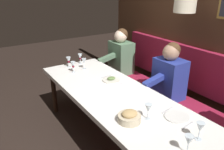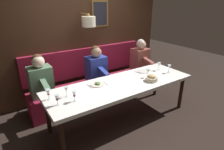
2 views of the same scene
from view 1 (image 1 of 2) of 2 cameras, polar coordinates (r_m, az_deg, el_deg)
name	(u,v)px [view 1 (image 1 of 2)]	position (r m, az deg, el deg)	size (l,w,h in m)	color
ground_plane	(116,146)	(3.06, 1.08, -17.47)	(12.00, 12.00, 0.00)	black
dining_table	(117,100)	(2.68, 1.18, -6.21)	(0.90, 2.69, 0.74)	white
banquette_bench	(167,111)	(3.42, 13.70, -8.84)	(0.52, 2.89, 0.45)	maroon
back_wall_panel	(204,28)	(3.45, 22.21, 10.82)	(0.59, 4.09, 2.90)	#422819
diner_near	(169,73)	(3.17, 14.29, 0.46)	(0.60, 0.40, 0.79)	#283893
diner_middle	(121,53)	(3.98, 2.24, 5.61)	(0.60, 0.40, 0.79)	#567A5B
place_setting_0	(111,79)	(3.02, -0.18, -1.14)	(0.24, 0.32, 0.05)	silver
place_setting_1	(177,117)	(2.32, 16.06, -10.14)	(0.24, 0.33, 0.01)	silver
wine_glass_0	(80,57)	(3.67, -8.05, 4.59)	(0.07, 0.07, 0.16)	silver
wine_glass_1	(73,65)	(3.31, -9.79, 2.54)	(0.07, 0.07, 0.16)	silver
wine_glass_2	(148,109)	(2.18, 9.13, -8.36)	(0.07, 0.07, 0.16)	silver
wine_glass_3	(189,141)	(1.85, 18.79, -15.47)	(0.07, 0.07, 0.16)	silver
wine_glass_4	(68,60)	(3.53, -10.92, 3.72)	(0.07, 0.07, 0.16)	silver
wine_glass_5	(84,62)	(3.43, -7.10, 3.39)	(0.07, 0.07, 0.16)	silver
wine_glass_6	(200,128)	(2.03, 21.35, -12.26)	(0.07, 0.07, 0.16)	silver
bread_bowl	(129,117)	(2.16, 4.40, -10.52)	(0.22, 0.22, 0.12)	beige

